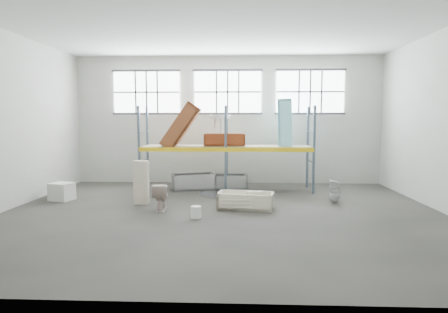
# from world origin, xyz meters

# --- Properties ---
(floor) EXTENTS (12.00, 10.00, 0.10)m
(floor) POSITION_xyz_m (0.00, 0.00, -0.05)
(floor) COLOR #49453E
(floor) RESTS_ON ground
(ceiling) EXTENTS (12.00, 10.00, 0.10)m
(ceiling) POSITION_xyz_m (0.00, 0.00, 5.05)
(ceiling) COLOR silver
(ceiling) RESTS_ON ground
(wall_back) EXTENTS (12.00, 0.10, 5.00)m
(wall_back) POSITION_xyz_m (0.00, 5.05, 2.50)
(wall_back) COLOR #ADACA0
(wall_back) RESTS_ON ground
(wall_front) EXTENTS (12.00, 0.10, 5.00)m
(wall_front) POSITION_xyz_m (0.00, -5.05, 2.50)
(wall_front) COLOR #B4B3A7
(wall_front) RESTS_ON ground
(window_left) EXTENTS (2.60, 0.04, 1.60)m
(window_left) POSITION_xyz_m (-3.20, 4.94, 3.60)
(window_left) COLOR white
(window_left) RESTS_ON wall_back
(window_mid) EXTENTS (2.60, 0.04, 1.60)m
(window_mid) POSITION_xyz_m (0.00, 4.94, 3.60)
(window_mid) COLOR white
(window_mid) RESTS_ON wall_back
(window_right) EXTENTS (2.60, 0.04, 1.60)m
(window_right) POSITION_xyz_m (3.20, 4.94, 3.60)
(window_right) COLOR white
(window_right) RESTS_ON wall_back
(rack_upright_la) EXTENTS (0.08, 0.08, 3.00)m
(rack_upright_la) POSITION_xyz_m (-3.00, 2.90, 1.50)
(rack_upright_la) COLOR slate
(rack_upright_la) RESTS_ON floor
(rack_upright_lb) EXTENTS (0.08, 0.08, 3.00)m
(rack_upright_lb) POSITION_xyz_m (-3.00, 4.10, 1.50)
(rack_upright_lb) COLOR slate
(rack_upright_lb) RESTS_ON floor
(rack_upright_ma) EXTENTS (0.08, 0.08, 3.00)m
(rack_upright_ma) POSITION_xyz_m (0.00, 2.90, 1.50)
(rack_upright_ma) COLOR slate
(rack_upright_ma) RESTS_ON floor
(rack_upright_mb) EXTENTS (0.08, 0.08, 3.00)m
(rack_upright_mb) POSITION_xyz_m (0.00, 4.10, 1.50)
(rack_upright_mb) COLOR slate
(rack_upright_mb) RESTS_ON floor
(rack_upright_ra) EXTENTS (0.08, 0.08, 3.00)m
(rack_upright_ra) POSITION_xyz_m (3.00, 2.90, 1.50)
(rack_upright_ra) COLOR slate
(rack_upright_ra) RESTS_ON floor
(rack_upright_rb) EXTENTS (0.08, 0.08, 3.00)m
(rack_upright_rb) POSITION_xyz_m (3.00, 4.10, 1.50)
(rack_upright_rb) COLOR slate
(rack_upright_rb) RESTS_ON floor
(rack_beam_front) EXTENTS (6.00, 0.10, 0.14)m
(rack_beam_front) POSITION_xyz_m (0.00, 2.90, 1.50)
(rack_beam_front) COLOR yellow
(rack_beam_front) RESTS_ON floor
(rack_beam_back) EXTENTS (6.00, 0.10, 0.14)m
(rack_beam_back) POSITION_xyz_m (0.00, 4.10, 1.50)
(rack_beam_back) COLOR yellow
(rack_beam_back) RESTS_ON floor
(shelf_deck) EXTENTS (5.90, 1.10, 0.03)m
(shelf_deck) POSITION_xyz_m (0.00, 3.50, 1.58)
(shelf_deck) COLOR gray
(shelf_deck) RESTS_ON floor
(wet_patch) EXTENTS (1.80, 1.80, 0.00)m
(wet_patch) POSITION_xyz_m (0.00, 2.70, 0.00)
(wet_patch) COLOR black
(wet_patch) RESTS_ON floor
(bathtub_beige) EXTENTS (1.66, 0.96, 0.46)m
(bathtub_beige) POSITION_xyz_m (0.66, 0.61, 0.23)
(bathtub_beige) COLOR #F1E3C8
(bathtub_beige) RESTS_ON floor
(cistern_spare) EXTENTS (0.44, 0.24, 0.41)m
(cistern_spare) POSITION_xyz_m (0.90, 0.68, 0.28)
(cistern_spare) COLOR beige
(cistern_spare) RESTS_ON bathtub_beige
(sink_in_tub) EXTENTS (0.49, 0.49, 0.14)m
(sink_in_tub) POSITION_xyz_m (0.21, 0.73, 0.16)
(sink_in_tub) COLOR beige
(sink_in_tub) RESTS_ON bathtub_beige
(toilet_beige) EXTENTS (0.48, 0.77, 0.76)m
(toilet_beige) POSITION_xyz_m (-1.73, 0.34, 0.38)
(toilet_beige) COLOR beige
(toilet_beige) RESTS_ON floor
(cistern_tall) EXTENTS (0.42, 0.28, 1.31)m
(cistern_tall) POSITION_xyz_m (-2.47, 1.08, 0.65)
(cistern_tall) COLOR beige
(cistern_tall) RESTS_ON floor
(toilet_white) EXTENTS (0.38, 0.37, 0.71)m
(toilet_white) POSITION_xyz_m (3.37, 1.42, 0.36)
(toilet_white) COLOR silver
(toilet_white) RESTS_ON floor
(steel_tub_left) EXTENTS (1.68, 1.14, 0.56)m
(steel_tub_left) POSITION_xyz_m (-1.19, 3.54, 0.28)
(steel_tub_left) COLOR #B6B8C0
(steel_tub_left) RESTS_ON floor
(steel_tub_right) EXTENTS (1.40, 0.73, 0.50)m
(steel_tub_right) POSITION_xyz_m (0.07, 3.81, 0.25)
(steel_tub_right) COLOR #A2A6AA
(steel_tub_right) RESTS_ON floor
(rust_tub_flat) EXTENTS (1.49, 0.79, 0.41)m
(rust_tub_flat) POSITION_xyz_m (-0.08, 3.41, 1.82)
(rust_tub_flat) COLOR #98521E
(rust_tub_flat) RESTS_ON shelf_deck
(rust_tub_tilted) EXTENTS (1.46, 0.88, 1.75)m
(rust_tub_tilted) POSITION_xyz_m (-1.61, 3.34, 2.29)
(rust_tub_tilted) COLOR #964328
(rust_tub_tilted) RESTS_ON shelf_deck
(sink_on_shelf) EXTENTS (0.79, 0.65, 0.64)m
(sink_on_shelf) POSITION_xyz_m (-0.20, 3.38, 2.09)
(sink_on_shelf) COLOR white
(sink_on_shelf) RESTS_ON rust_tub_flat
(blue_tub_upright) EXTENTS (0.65, 0.87, 1.72)m
(blue_tub_upright) POSITION_xyz_m (2.11, 3.72, 2.40)
(blue_tub_upright) COLOR #8CE2F2
(blue_tub_upright) RESTS_ON shelf_deck
(bucket) EXTENTS (0.34, 0.34, 0.31)m
(bucket) POSITION_xyz_m (-0.64, -0.51, 0.16)
(bucket) COLOR white
(bucket) RESTS_ON floor
(carton_near) EXTENTS (0.76, 0.70, 0.55)m
(carton_near) POSITION_xyz_m (-5.10, 1.48, 0.27)
(carton_near) COLOR silver
(carton_near) RESTS_ON floor
(carton_far) EXTENTS (0.73, 0.73, 0.47)m
(carton_far) POSITION_xyz_m (-5.26, 1.83, 0.23)
(carton_far) COLOR silver
(carton_far) RESTS_ON floor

